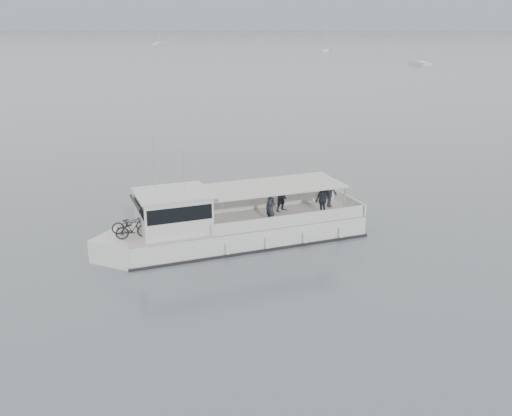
{
  "coord_description": "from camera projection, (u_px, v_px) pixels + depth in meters",
  "views": [
    {
      "loc": [
        -0.33,
        -21.84,
        9.61
      ],
      "look_at": [
        -0.56,
        2.31,
        1.6
      ],
      "focal_mm": 40.0,
      "sensor_mm": 36.0,
      "label": 1
    }
  ],
  "objects": [
    {
      "name": "moored_fleet",
      "position": [
        132.0,
        46.0,
        207.3
      ],
      "size": [
        408.5,
        251.29,
        10.78
      ],
      "color": "silver",
      "rests_on": "ground"
    },
    {
      "name": "headland",
      "position": [
        262.0,
        15.0,
        550.88
      ],
      "size": [
        1400.0,
        90.0,
        28.0
      ],
      "primitive_type": "cube",
      "color": "#939EA8",
      "rests_on": "ground"
    },
    {
      "name": "ground",
      "position": [
        269.0,
        262.0,
        23.75
      ],
      "size": [
        1400.0,
        1400.0,
        0.0
      ],
      "primitive_type": "plane",
      "color": "#525A61",
      "rests_on": "ground"
    },
    {
      "name": "tour_boat",
      "position": [
        222.0,
        227.0,
        25.32
      ],
      "size": [
        12.06,
        6.84,
        5.19
      ],
      "rotation": [
        0.0,
        0.0,
        0.38
      ],
      "color": "silver",
      "rests_on": "ground"
    }
  ]
}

